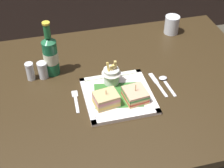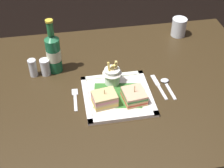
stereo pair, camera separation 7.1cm
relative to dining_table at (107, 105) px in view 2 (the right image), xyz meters
name	(u,v)px [view 2 (the right image)]	position (x,y,z in m)	size (l,w,h in m)	color
dining_table	(107,105)	(0.00, 0.00, 0.00)	(1.36, 0.91, 0.76)	#342615
square_plate	(118,96)	(0.03, -0.07, 0.12)	(0.27, 0.27, 0.02)	white
sandwich_half_left	(105,99)	(-0.03, -0.11, 0.15)	(0.10, 0.08, 0.07)	tan
sandwich_half_right	(134,96)	(0.09, -0.11, 0.14)	(0.09, 0.10, 0.07)	tan
fries_cup	(112,73)	(0.02, 0.01, 0.17)	(0.08, 0.08, 0.11)	white
beer_bottle	(53,52)	(-0.20, 0.14, 0.21)	(0.06, 0.06, 0.25)	#19693F
water_glass	(179,28)	(0.42, 0.33, 0.15)	(0.07, 0.07, 0.09)	silver
fork	(75,98)	(-0.13, -0.05, 0.11)	(0.03, 0.13, 0.00)	silver
knife	(158,86)	(0.21, -0.04, 0.11)	(0.03, 0.16, 0.00)	silver
spoon	(166,83)	(0.25, -0.03, 0.12)	(0.04, 0.13, 0.01)	silver
salt_shaker	(33,69)	(-0.30, 0.12, 0.15)	(0.04, 0.04, 0.08)	silver
pepper_shaker	(45,68)	(-0.24, 0.12, 0.14)	(0.04, 0.04, 0.07)	silver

